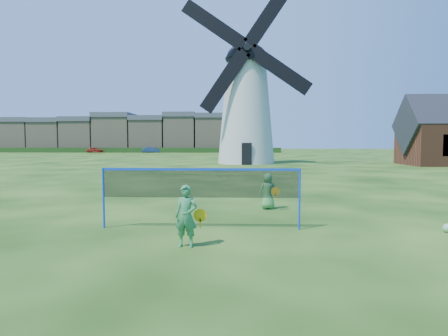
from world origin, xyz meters
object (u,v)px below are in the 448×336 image
Objects in this scene: player_boy at (268,191)px; play_ball at (448,228)px; badminton_net at (200,184)px; windmill at (246,104)px; car_right at (151,150)px; car_left at (95,150)px; player_girl at (186,216)px.

play_ball is at bearing 132.26° from player_boy.
play_ball is at bearing -1.73° from badminton_net.
windmill is 78.84× the size of play_ball.
player_boy is at bearing 143.33° from play_ball.
play_ball is at bearing -175.15° from car_right.
car_left is at bearing -75.46° from player_boy.
windmill is 30.34m from play_ball.
car_right is (-16.50, 67.74, -0.07)m from player_girl.
windmill reaches higher than car_right.
windmill is 29.72m from badminton_net.
badminton_net is 3.84× the size of player_girl.
car_right is (-16.64, 66.06, -0.56)m from badminton_net.
car_left is (-29.10, 34.79, -5.49)m from windmill.
player_girl reaches higher than play_ball.
badminton_net is (-1.73, -29.25, -4.91)m from windmill.
car_right is (10.73, 2.01, 0.02)m from car_left.
windmill reaches higher than play_ball.
windmill is 41.49m from car_right.
car_left is at bearing 86.54° from car_right.
player_girl reaches higher than car_right.
player_girl is (-1.87, -30.94, -5.40)m from windmill.
car_left is (-27.36, 64.05, -0.57)m from badminton_net.
player_boy is 0.34× the size of car_right.
player_girl is 5.03m from player_boy.
windmill reaches higher than badminton_net.
player_boy reaches higher than play_ball.
play_ball is (6.21, 1.50, -0.55)m from player_girl.
car_right reaches higher than play_ball.
badminton_net is at bearing 94.80° from player_girl.
badminton_net is at bearing -93.39° from windmill.
windmill is 14.53× the size of player_boy.
badminton_net reaches higher than car_right.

